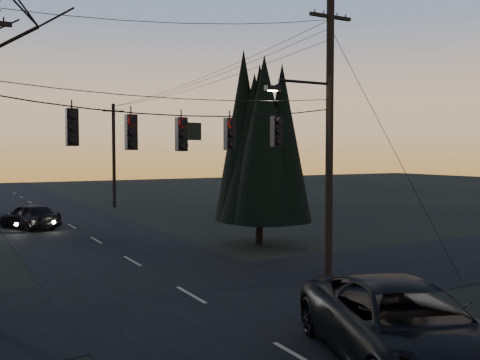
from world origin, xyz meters
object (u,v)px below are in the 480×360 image
utility_pole_far_r (115,207)px  evergreen_right (260,148)px  utility_pole_right (328,276)px  sedan_oncoming_a (29,216)px  suv_near (405,328)px

utility_pole_far_r → evergreen_right: 21.66m
utility_pole_right → sedan_oncoming_a: size_ratio=2.26×
utility_pole_right → sedan_oncoming_a: bearing=113.5°
utility_pole_far_r → suv_near: size_ratio=1.33×
evergreen_right → sedan_oncoming_a: evergreen_right is taller
suv_near → sedan_oncoming_a: suv_near is taller
utility_pole_right → suv_near: size_ratio=1.57×
utility_pole_far_r → evergreen_right: evergreen_right is taller
utility_pole_right → evergreen_right: evergreen_right is taller
utility_pole_far_r → sedan_oncoming_a: 12.64m
evergreen_right → suv_near: size_ratio=1.30×
utility_pole_right → utility_pole_far_r: utility_pole_right is taller
evergreen_right → suv_near: (-5.15, -14.38, -3.85)m
utility_pole_right → suv_near: utility_pole_right is taller
suv_near → sedan_oncoming_a: bearing=118.0°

